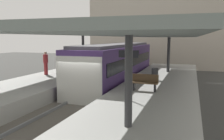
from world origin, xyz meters
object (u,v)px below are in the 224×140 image
Objects in this scene: passenger_near_bench at (46,63)px; platform_sign at (129,64)px; platform_bench at (145,82)px; commuter_train at (118,64)px; litter_bin at (155,74)px.

platform_sign is at bearing -33.41° from passenger_near_bench.
passenger_near_bench is (-7.81, 5.15, -0.72)m from platform_sign.
platform_bench is at bearing 80.93° from platform_sign.
platform_sign is at bearing -69.34° from commuter_train.
commuter_train is 17.25× the size of litter_bin.
platform_bench is 3.31m from litter_bin.
commuter_train is 9.86× the size of platform_bench.
platform_sign is 5.54m from litter_bin.
platform_bench is at bearing -60.38° from commuter_train.
commuter_train is at bearing 119.62° from platform_bench.
litter_bin is 8.19m from passenger_near_bench.
passenger_near_bench is (-8.17, -0.24, 0.51)m from litter_bin.
platform_sign is 1.27× the size of passenger_near_bench.
litter_bin is (3.34, -2.51, -0.33)m from commuter_train.
litter_bin is at bearing 1.66° from passenger_near_bench.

